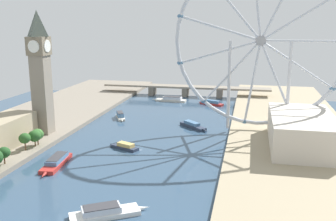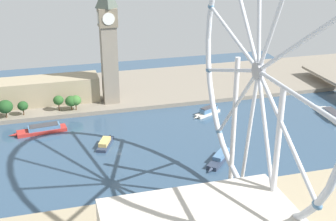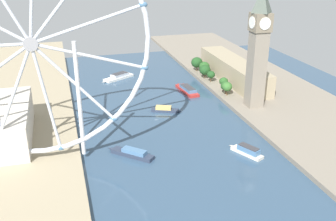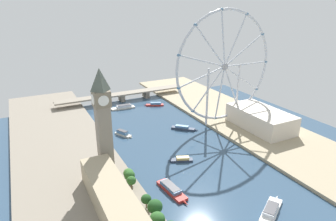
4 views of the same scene
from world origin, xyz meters
name	(u,v)px [view 2 (image 2 of 4)]	position (x,y,z in m)	size (l,w,h in m)	color
ground_plane	(119,150)	(0.00, 0.00, 0.00)	(375.17, 375.17, 0.00)	#334C66
riverbank_left	(97,92)	(-102.58, 0.00, 1.50)	(90.00, 520.00, 3.00)	gray
clock_tower	(108,42)	(-73.96, 7.09, 48.29)	(13.76, 13.76, 86.97)	gray
parliament_block	(23,92)	(-85.49, -55.22, 12.18)	(22.00, 108.61, 18.36)	tan
tree_row_embankment	(13,105)	(-64.21, -61.74, 10.76)	(13.70, 80.58, 13.46)	#513823
ferris_wheel	(258,72)	(76.86, 48.48, 68.39)	(125.59, 3.20, 128.22)	silver
tour_boat_0	(42,129)	(-38.27, -43.96, 2.10)	(11.77, 36.90, 5.06)	#B22D28
tour_boat_1	(332,115)	(-9.58, 151.96, 2.16)	(37.34, 10.50, 5.28)	beige
tour_boat_4	(220,158)	(28.32, 53.62, 1.88)	(25.61, 24.56, 4.68)	#2D384C
tour_boat_5	(105,143)	(-8.50, -7.03, 1.70)	(23.20, 13.28, 4.22)	#2D384C
tour_boat_6	(208,111)	(-37.87, 70.28, 2.35)	(14.24, 23.20, 5.63)	beige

